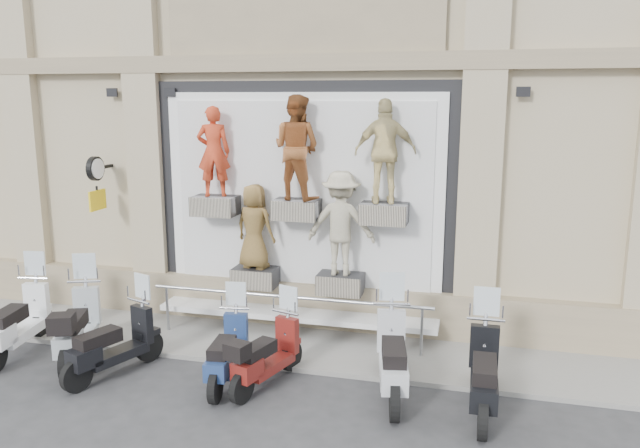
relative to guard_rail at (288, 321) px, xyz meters
The scene contains 13 objects.
ground 2.05m from the guard_rail, 90.00° to the right, with size 90.00×90.00×0.00m, color #303033.
sidewalk 0.44m from the guard_rail, 90.00° to the left, with size 16.00×2.20×0.08m, color gray.
building 7.46m from the guard_rail, 90.00° to the left, with size 14.00×8.60×12.00m, color tan, non-canonical shape.
shop_vitrine 2.11m from the guard_rail, 79.38° to the left, with size 5.60×0.92×4.30m.
guard_rail is the anchor object (origin of this frame).
clock_sign_bracket 4.57m from the guard_rail, behind, with size 0.10×0.80×1.02m.
scooter_b 4.54m from the guard_rail, 161.47° to the right, with size 0.58×2.00×1.62m, color white, non-canonical shape.
scooter_c 3.47m from the guard_rail, 155.13° to the right, with size 0.60×2.04×1.66m, color #989FA5, non-canonical shape.
scooter_d 2.90m from the guard_rail, 141.54° to the right, with size 0.54×1.85×1.50m, color black, non-canonical shape.
scooter_e 1.67m from the guard_rail, 106.14° to the right, with size 0.51×1.75×1.42m, color navy, non-canonical shape.
scooter_f 1.56m from the guard_rail, 83.89° to the right, with size 0.51×1.74×1.41m, color maroon, non-canonical shape.
scooter_g 2.45m from the guard_rail, 33.87° to the right, with size 0.60×2.05×1.66m, color #AFB1B6, non-canonical shape.
scooter_h 3.65m from the guard_rail, 25.08° to the right, with size 0.58×1.97×1.60m, color black, non-canonical shape.
Camera 1 is at (3.11, -7.77, 4.28)m, focal length 35.00 mm.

